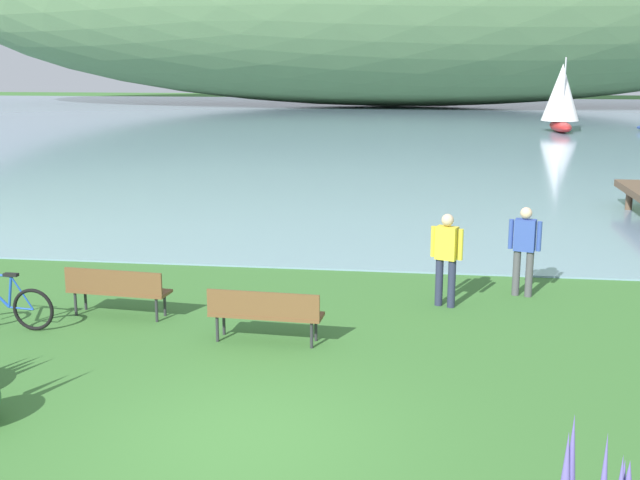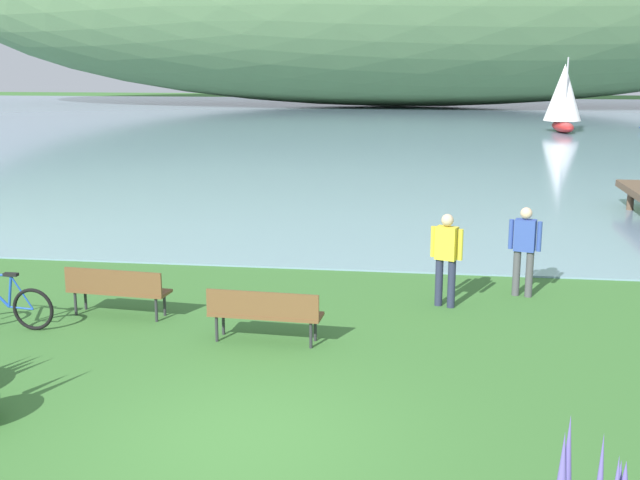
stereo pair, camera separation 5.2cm
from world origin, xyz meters
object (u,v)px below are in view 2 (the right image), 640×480
at_px(park_bench_further_along, 264,311).
at_px(person_on_the_grass, 446,254).
at_px(park_bench_near_camera, 117,288).
at_px(person_at_shoreline, 524,246).
at_px(bicycle_leaning_near_bench, 3,305).
at_px(sailboat_nearest_to_shore, 564,97).

relative_size(park_bench_further_along, person_on_the_grass, 1.07).
distance_m(park_bench_near_camera, person_at_shoreline, 7.48).
distance_m(park_bench_further_along, person_on_the_grass, 3.71).
bearing_deg(bicycle_leaning_near_bench, person_at_shoreline, 19.52).
height_order(person_on_the_grass, sailboat_nearest_to_shore, sailboat_nearest_to_shore).
xyz_separation_m(person_at_shoreline, person_on_the_grass, (-1.46, -0.86, 0.00)).
relative_size(bicycle_leaning_near_bench, person_at_shoreline, 1.04).
bearing_deg(park_bench_near_camera, sailboat_nearest_to_shore, 70.95).
bearing_deg(person_on_the_grass, park_bench_further_along, -140.73).
xyz_separation_m(person_on_the_grass, sailboat_nearest_to_shore, (7.77, 37.47, 1.20)).
bearing_deg(person_on_the_grass, bicycle_leaning_near_bench, -162.89).
bearing_deg(sailboat_nearest_to_shore, bicycle_leaning_near_bench, -110.77).
relative_size(bicycle_leaning_near_bench, sailboat_nearest_to_shore, 0.39).
xyz_separation_m(park_bench_further_along, sailboat_nearest_to_shore, (10.62, 39.80, 1.66)).
bearing_deg(person_on_the_grass, park_bench_near_camera, -166.14).
height_order(park_bench_near_camera, person_at_shoreline, person_at_shoreline).
bearing_deg(person_at_shoreline, bicycle_leaning_near_bench, -160.48).
distance_m(person_on_the_grass, sailboat_nearest_to_shore, 38.29).
relative_size(park_bench_near_camera, sailboat_nearest_to_shore, 0.40).
xyz_separation_m(park_bench_near_camera, bicycle_leaning_near_bench, (-1.64, -0.85, -0.12)).
relative_size(park_bench_near_camera, person_at_shoreline, 1.07).
distance_m(park_bench_near_camera, bicycle_leaning_near_bench, 1.85).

